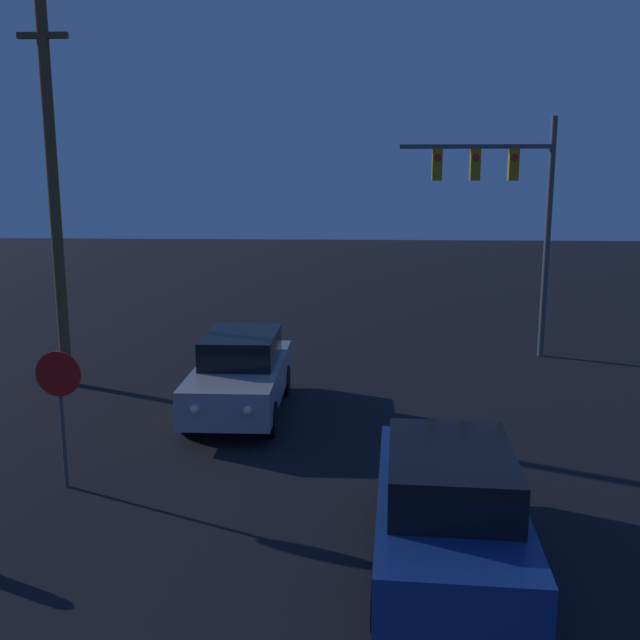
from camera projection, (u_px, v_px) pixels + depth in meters
car_near at (448, 506)px, 9.51m from camera, size 2.12×4.87×1.80m
car_far at (241, 373)px, 16.06m from camera, size 1.95×4.81×1.80m
traffic_signal_mast at (508, 196)px, 20.57m from camera, size 4.43×0.30×6.97m
stop_sign at (60, 392)px, 11.95m from camera, size 0.77×0.07×2.41m
utility_pole at (54, 193)px, 17.55m from camera, size 1.21×0.28×9.50m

